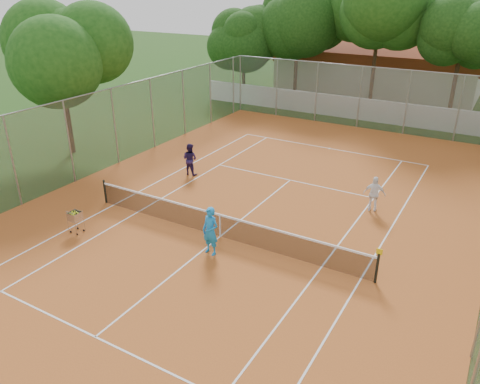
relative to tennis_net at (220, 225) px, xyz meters
The scene contains 12 objects.
ground 0.51m from the tennis_net, ahead, with size 120.00×120.00×0.00m, color #19380F.
court_pad 0.50m from the tennis_net, ahead, with size 18.00×34.00×0.02m, color #AC5721.
court_lines 0.49m from the tennis_net, ahead, with size 10.98×23.78×0.01m, color white.
tennis_net is the anchor object (origin of this frame).
perimeter_fence 1.49m from the tennis_net, ahead, with size 18.00×34.00×4.00m, color slate.
boundary_wall 19.00m from the tennis_net, 90.00° to the left, with size 26.00×0.30×1.50m, color white.
clubhouse 29.12m from the tennis_net, 93.95° to the left, with size 16.40×9.00×4.40m, color beige.
tropical_trees 22.45m from the tennis_net, 90.00° to the left, with size 29.00×19.00×10.00m, color black.
player_near 1.29m from the tennis_net, 73.26° to the right, with size 0.65×0.43×1.79m, color #1883D2.
player_far_left 6.57m from the tennis_net, 135.60° to the left, with size 0.78×0.61×1.61m, color #231747.
player_far_right 6.76m from the tennis_net, 49.30° to the left, with size 0.91×0.38×1.55m, color white.
ball_hopper 5.58m from the tennis_net, 153.23° to the right, with size 0.46×0.46×0.95m, color #AFAFB6.
Camera 1 is at (8.48, -13.07, 8.93)m, focal length 35.00 mm.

